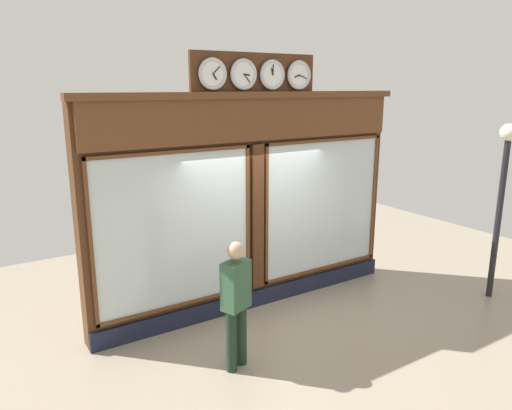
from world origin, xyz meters
name	(u,v)px	position (x,y,z in m)	size (l,w,h in m)	color
ground_plane	(384,393)	(0.00, 2.80, 0.00)	(14.00, 14.00, 0.00)	gray
shop_facade	(252,200)	(0.00, -0.12, 1.76)	(5.48, 0.42, 3.99)	#4C2B16
pedestrian	(236,300)	(1.18, 1.38, 0.93)	(0.42, 0.34, 1.69)	#1C2F21
street_lamp	(503,182)	(-3.59, 1.86, 2.00)	(0.28, 0.28, 2.94)	black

